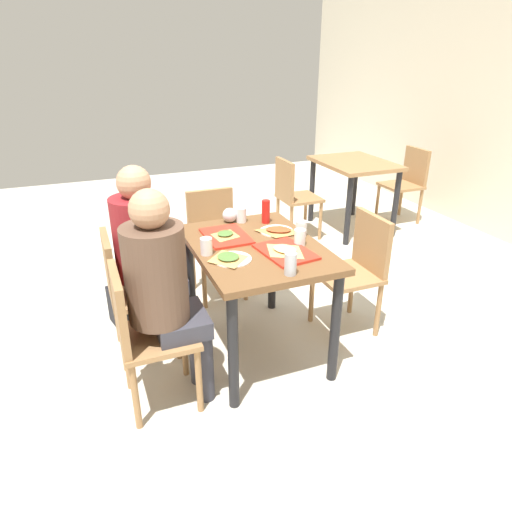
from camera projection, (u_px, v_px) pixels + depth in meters
The scene contains 27 objects.
ground_plane at pixel (256, 349), 3.11m from camera, with size 10.00×10.00×0.02m, color beige.
main_table at pixel (256, 262), 2.84m from camera, with size 1.04×0.75×0.76m.
chair_near_left at pixel (128, 287), 2.87m from camera, with size 0.40×0.40×0.84m.
chair_near_right at pixel (141, 330), 2.43m from camera, with size 0.40×0.40×0.84m.
chair_far_side at pixel (358, 265), 3.16m from camera, with size 0.40×0.40×0.84m.
chair_left_end at pixel (214, 235), 3.67m from camera, with size 0.40×0.40×0.84m.
person_in_red at pixel (147, 248), 2.81m from camera, with size 0.32×0.42×1.25m.
person_in_brown_jacket at pixel (164, 284), 2.37m from camera, with size 0.32×0.42×1.25m.
tray_red_near at pixel (226, 236), 2.90m from camera, with size 0.36×0.26×0.02m, color red.
tray_red_far at pixel (285, 252), 2.67m from camera, with size 0.36×0.26×0.02m, color red.
paper_plate_center at pixel (276, 231), 2.99m from camera, with size 0.22×0.22×0.01m, color white.
paper_plate_near_edge at pixel (232, 259), 2.59m from camera, with size 0.22×0.22×0.01m, color white.
pizza_slice_a at pixel (225, 234), 2.88m from camera, with size 0.21×0.21×0.02m.
pizza_slice_b at pixel (285, 250), 2.66m from camera, with size 0.26×0.24×0.02m.
pizza_slice_c at pixel (278, 230), 2.97m from camera, with size 0.26×0.28×0.02m.
pizza_slice_d at pixel (228, 257), 2.58m from camera, with size 0.20×0.19×0.02m.
plastic_cup_a at pixel (301, 229), 2.90m from camera, with size 0.07×0.07×0.10m, color white.
plastic_cup_b at pixel (206, 246), 2.64m from camera, with size 0.07×0.07×0.10m, color white.
plastic_cup_c at pixel (241, 215), 3.14m from camera, with size 0.07×0.07×0.10m, color white.
plastic_cup_d at pixel (300, 237), 2.77m from camera, with size 0.07×0.07×0.10m, color white.
soda_can at pixel (290, 264), 2.40m from camera, with size 0.07×0.07×0.12m, color #B7BCC6.
condiment_bottle at pixel (266, 212), 3.11m from camera, with size 0.06×0.06×0.16m, color red.
foil_bundle at pixel (230, 215), 3.14m from camera, with size 0.10×0.10×0.10m, color silver.
handbag at pixel (125, 309), 3.30m from camera, with size 0.32×0.16×0.28m, color black.
background_table at pixel (354, 173), 4.94m from camera, with size 0.90×0.70×0.76m.
background_chair_near at pixel (292, 193), 4.75m from camera, with size 0.40×0.40×0.84m.
background_chair_far at pixel (407, 180), 5.24m from camera, with size 0.40×0.40×0.84m.
Camera 1 is at (2.39, -0.95, 1.85)m, focal length 32.02 mm.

